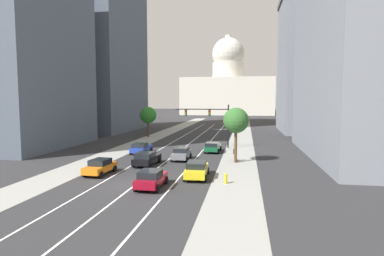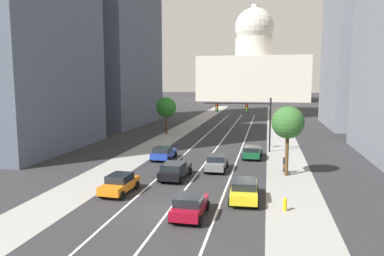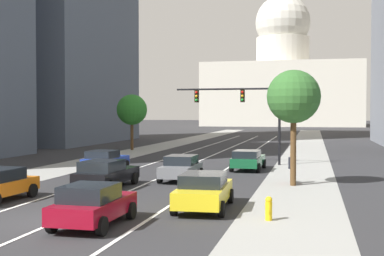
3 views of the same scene
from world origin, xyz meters
TOP-DOWN VIEW (x-y plane):
  - ground_plane at (0.00, 40.00)m, footprint 400.00×400.00m
  - sidewalk_left at (-8.39, 35.00)m, footprint 4.16×130.00m
  - sidewalk_right at (8.39, 35.00)m, footprint 4.16×130.00m
  - lane_stripe_left at (-3.16, 25.00)m, footprint 0.16×90.00m
  - lane_stripe_center at (0.00, 25.00)m, footprint 0.16×90.00m
  - lane_stripe_right at (3.16, 25.00)m, footprint 0.16×90.00m
  - office_tower_near_left at (-25.21, 18.23)m, footprint 16.68×20.41m
  - office_tower_far_left at (-24.94, 46.22)m, footprint 16.11×25.02m
  - office_tower_far_right at (27.77, 51.00)m, footprint 21.95×21.49m
  - capitol_building at (0.00, 138.35)m, footprint 45.15×25.47m
  - car_orange at (-4.73, 3.37)m, footprint 2.09×4.12m
  - car_black at (-1.58, 8.27)m, footprint 2.26×4.70m
  - car_green at (4.73, 18.37)m, footprint 2.15×4.41m
  - car_blue at (-4.74, 15.65)m, footprint 2.19×4.07m
  - car_crimson at (1.58, -0.43)m, footprint 2.03×4.04m
  - car_gray at (1.58, 12.02)m, footprint 2.03×4.05m
  - car_yellow at (4.73, 3.61)m, footprint 2.26×4.74m
  - traffic_signal_mast at (4.01, 22.47)m, footprint 8.17×0.39m
  - fire_hydrant at (7.55, 1.91)m, footprint 0.26×0.35m
  - cyclist at (7.97, 12.10)m, footprint 0.39×1.70m
  - street_tree_mid_left at (-9.68, 34.66)m, footprint 3.25×3.25m
  - street_tree_near_right at (8.08, 11.39)m, footprint 2.92×2.92m

SIDE VIEW (x-z plane):
  - ground_plane at x=0.00m, z-range 0.00..0.00m
  - sidewalk_left at x=-8.39m, z-range 0.00..0.01m
  - sidewalk_right at x=8.39m, z-range 0.00..0.01m
  - lane_stripe_left at x=-3.16m, z-range 0.01..0.02m
  - lane_stripe_center at x=0.00m, z-range 0.01..0.02m
  - lane_stripe_right at x=3.16m, z-range 0.01..0.02m
  - fire_hydrant at x=7.55m, z-range 0.01..0.92m
  - car_green at x=4.73m, z-range 0.04..1.46m
  - car_blue at x=-4.74m, z-range 0.04..1.47m
  - car_orange at x=-4.73m, z-range 0.03..1.51m
  - car_crimson at x=1.58m, z-range 0.02..1.53m
  - car_gray at x=1.58m, z-range 0.03..1.52m
  - car_black at x=-1.58m, z-range 0.03..1.54m
  - car_yellow at x=4.73m, z-range 0.03..1.54m
  - cyclist at x=7.97m, z-range -0.01..1.71m
  - street_tree_mid_left at x=-9.68m, z-range 1.31..7.23m
  - traffic_signal_mast at x=4.01m, z-range 1.33..7.86m
  - street_tree_near_right at x=8.08m, z-range 1.67..8.01m
  - capitol_building at x=0.00m, z-range -6.53..33.26m
  - office_tower_far_right at x=27.77m, z-range 0.04..31.35m
  - office_tower_near_left at x=-25.21m, z-range 0.04..31.93m
  - office_tower_far_left at x=-24.94m, z-range 0.04..56.63m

